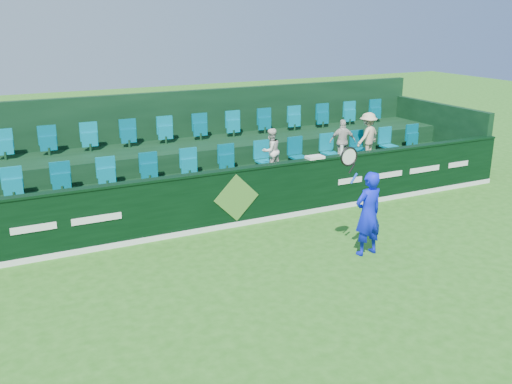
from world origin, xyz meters
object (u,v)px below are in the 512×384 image
spectator_middle (343,141)px  drinks_bottle (342,150)px  tennis_player (368,213)px  towel (315,157)px  spectator_left (271,151)px  spectator_right (368,136)px

spectator_middle → drinks_bottle: bearing=77.0°
tennis_player → spectator_middle: 4.29m
towel → tennis_player: bearing=-98.7°
spectator_left → towel: 1.27m
spectator_left → spectator_right: (2.99, 0.00, 0.09)m
drinks_bottle → tennis_player: bearing=-113.8°
spectator_right → drinks_bottle: 1.98m
tennis_player → spectator_right: 4.73m
towel → drinks_bottle: bearing=0.0°
tennis_player → towel: (0.41, 2.66, 0.50)m
spectator_left → towel: (0.60, -1.12, 0.02)m
tennis_player → spectator_middle: tennis_player is taller
spectator_middle → drinks_bottle: spectator_middle is taller
tennis_player → drinks_bottle: tennis_player is taller
spectator_right → towel: (-2.39, -1.12, -0.07)m
spectator_middle → spectator_right: spectator_right is taller
spectator_left → drinks_bottle: bearing=125.3°
tennis_player → spectator_middle: bearing=62.4°
tennis_player → spectator_left: 3.81m
tennis_player → drinks_bottle: 2.96m
towel → drinks_bottle: drinks_bottle is taller
tennis_player → drinks_bottle: bearing=66.2°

